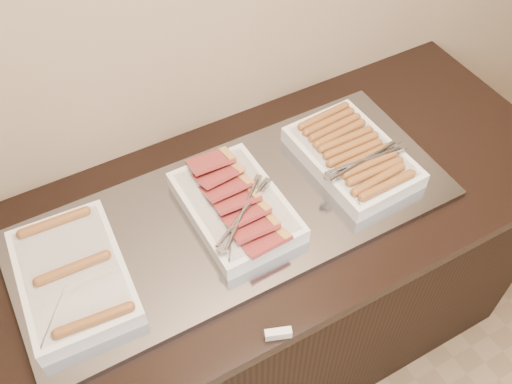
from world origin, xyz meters
The scene contains 6 objects.
counter centered at (0.00, 2.13, 0.45)m, with size 2.06×0.76×0.90m.
warming_tray centered at (0.02, 2.13, 0.91)m, with size 1.20×0.50×0.02m, color gray.
dish_left centered at (-0.42, 2.13, 0.95)m, with size 0.27×0.39×0.07m.
dish_center centered at (0.02, 2.13, 0.95)m, with size 0.26×0.39×0.09m.
dish_right centered at (0.40, 2.13, 0.95)m, with size 0.27×0.38×0.08m.
label_holder centered at (-0.05, 1.77, 0.91)m, with size 0.06×0.02×0.03m, color silver.
Camera 1 is at (-0.39, 1.27, 2.14)m, focal length 40.00 mm.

